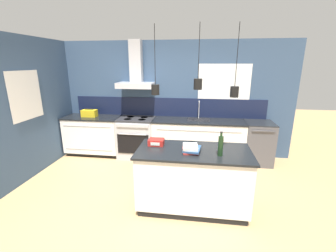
% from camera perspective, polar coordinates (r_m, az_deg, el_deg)
% --- Properties ---
extents(ground_plane, '(16.00, 16.00, 0.00)m').
position_cam_1_polar(ground_plane, '(3.82, -4.40, -17.96)').
color(ground_plane, tan).
rests_on(ground_plane, ground).
extents(wall_back, '(5.60, 2.23, 2.60)m').
position_cam_1_polar(wall_back, '(5.21, -0.43, 7.34)').
color(wall_back, '#354C6B').
rests_on(wall_back, ground_plane).
extents(wall_left, '(0.08, 3.80, 2.60)m').
position_cam_1_polar(wall_left, '(4.99, -31.33, 4.08)').
color(wall_left, '#354C6B').
rests_on(wall_left, ground_plane).
extents(counter_run_left, '(1.29, 0.64, 0.91)m').
position_cam_1_polar(counter_run_left, '(5.63, -18.23, -2.19)').
color(counter_run_left, black).
rests_on(counter_run_left, ground_plane).
extents(counter_run_sink, '(2.01, 0.64, 1.31)m').
position_cam_1_polar(counter_run_sink, '(5.07, 7.56, -3.45)').
color(counter_run_sink, black).
rests_on(counter_run_sink, ground_plane).
extents(oven_range, '(0.81, 0.66, 0.91)m').
position_cam_1_polar(oven_range, '(5.26, -7.93, -2.85)').
color(oven_range, '#B5B5BA').
rests_on(oven_range, ground_plane).
extents(dishwasher, '(0.58, 0.65, 0.91)m').
position_cam_1_polar(dishwasher, '(5.24, 21.82, -3.94)').
color(dishwasher, '#4C4C51').
rests_on(dishwasher, ground_plane).
extents(kitchen_island, '(1.64, 0.81, 0.91)m').
position_cam_1_polar(kitchen_island, '(3.45, 6.32, -13.10)').
color(kitchen_island, black).
rests_on(kitchen_island, ground_plane).
extents(bottle_on_island, '(0.07, 0.07, 0.34)m').
position_cam_1_polar(bottle_on_island, '(3.09, 13.22, -4.85)').
color(bottle_on_island, '#193319').
rests_on(bottle_on_island, kitchen_island).
extents(book_stack, '(0.28, 0.32, 0.09)m').
position_cam_1_polar(book_stack, '(3.20, 5.83, -5.72)').
color(book_stack, '#B2332D').
rests_on(book_stack, kitchen_island).
extents(red_supply_box, '(0.23, 0.18, 0.09)m').
position_cam_1_polar(red_supply_box, '(3.43, -3.01, -4.07)').
color(red_supply_box, red).
rests_on(red_supply_box, kitchen_island).
extents(yellow_toolbox, '(0.34, 0.18, 0.19)m').
position_cam_1_polar(yellow_toolbox, '(5.52, -19.34, 3.08)').
color(yellow_toolbox, gold).
rests_on(yellow_toolbox, counter_run_left).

